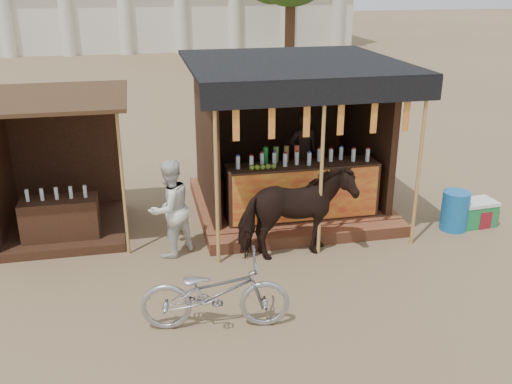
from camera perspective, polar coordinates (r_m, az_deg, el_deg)
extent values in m
plane|color=#846B4C|center=(7.65, 2.52, -12.00)|extent=(120.00, 120.00, 0.00)
cube|color=brown|center=(10.84, 3.11, -0.96)|extent=(3.40, 2.80, 0.22)
cube|color=brown|center=(9.48, 5.50, -4.45)|extent=(3.40, 0.35, 0.20)
cube|color=#3C2115|center=(9.77, 4.60, 0.18)|extent=(2.60, 0.55, 0.95)
cube|color=red|center=(9.52, 5.07, -0.42)|extent=(2.50, 0.02, 0.88)
cube|color=#3C2115|center=(11.58, 1.65, 7.58)|extent=(3.00, 0.12, 2.50)
cube|color=#3C2115|center=(10.13, -5.01, 5.54)|extent=(0.12, 2.50, 2.50)
cube|color=#3C2115|center=(10.88, 10.96, 6.33)|extent=(0.12, 2.50, 2.50)
cube|color=black|center=(9.96, 3.71, 12.83)|extent=(3.60, 3.60, 0.06)
cube|color=black|center=(8.31, 6.98, 9.82)|extent=(3.60, 0.06, 0.36)
cylinder|color=tan|center=(8.30, -3.99, 1.34)|extent=(0.06, 0.06, 2.75)
cylinder|color=tan|center=(8.65, 6.57, 2.07)|extent=(0.06, 0.06, 2.75)
cylinder|color=tan|center=(9.26, 16.03, 2.67)|extent=(0.06, 0.06, 2.75)
cube|color=red|center=(8.10, -2.02, 6.99)|extent=(0.10, 0.02, 0.55)
cube|color=red|center=(8.21, 1.59, 7.18)|extent=(0.10, 0.02, 0.55)
cube|color=red|center=(8.34, 5.09, 7.33)|extent=(0.10, 0.02, 0.55)
cube|color=red|center=(8.50, 8.48, 7.45)|extent=(0.10, 0.02, 0.55)
cube|color=red|center=(8.69, 11.73, 7.54)|extent=(0.10, 0.02, 0.55)
cube|color=red|center=(8.91, 14.83, 7.60)|extent=(0.10, 0.02, 0.55)
imported|color=black|center=(10.71, 4.73, 3.83)|extent=(0.60, 0.42, 1.58)
cube|color=#3C2115|center=(10.34, -18.44, -3.41)|extent=(2.00, 2.00, 0.15)
cube|color=#3C2115|center=(10.89, -18.56, 3.31)|extent=(1.90, 0.10, 2.10)
cube|color=#472D19|center=(9.57, -20.07, 8.85)|extent=(2.40, 2.40, 0.06)
cylinder|color=tan|center=(8.87, -13.17, 0.77)|extent=(0.05, 0.05, 2.35)
cube|color=#3C2115|center=(9.76, -18.93, -2.87)|extent=(1.20, 0.50, 0.80)
imported|color=black|center=(8.72, 4.02, -2.15)|extent=(1.83, 0.99, 1.47)
imported|color=#9F9FA7|center=(7.15, -4.09, -9.99)|extent=(1.92, 0.90, 0.97)
imported|color=silver|center=(8.88, -8.62, -1.63)|extent=(0.96, 0.92, 1.56)
cylinder|color=#1663A9|center=(10.39, 19.27, -1.78)|extent=(0.58, 0.58, 0.69)
cube|color=maroon|center=(10.82, 21.70, -2.27)|extent=(0.43, 0.42, 0.32)
cube|color=#1C803F|center=(10.75, 21.11, -2.10)|extent=(0.65, 0.46, 0.40)
cube|color=white|center=(10.66, 21.27, -0.96)|extent=(0.67, 0.48, 0.06)
cylinder|color=silver|center=(33.30, -23.74, 15.31)|extent=(0.70, 0.70, 3.60)
cylinder|color=silver|center=(32.85, -18.44, 15.92)|extent=(0.70, 0.70, 3.60)
cylinder|color=silver|center=(32.68, -13.01, 16.41)|extent=(0.70, 0.70, 3.60)
cylinder|color=silver|center=(32.79, -7.55, 16.76)|extent=(0.70, 0.70, 3.60)
cylinder|color=silver|center=(33.17, -2.14, 16.97)|extent=(0.70, 0.70, 3.60)
cylinder|color=silver|center=(33.80, 3.10, 17.03)|extent=(0.70, 0.70, 3.60)
cylinder|color=silver|center=(34.69, 8.12, 16.97)|extent=(0.70, 0.70, 3.60)
cylinder|color=#382314|center=(29.29, 3.43, 16.80)|extent=(0.50, 0.50, 4.00)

